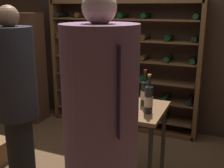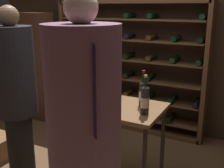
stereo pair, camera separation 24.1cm
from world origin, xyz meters
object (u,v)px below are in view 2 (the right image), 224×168
Objects in this scene: person_bystander_dark_jacket at (16,92)px; wine_glass_stemmed_center at (114,104)px; wine_bottle_green_slim at (145,100)px; display_cabinet at (39,67)px; wine_rack at (129,67)px; wine_glass_stemmed_right at (109,90)px; person_guest_plum_blouse at (84,133)px; wine_bottle_amber_reserve at (143,93)px; tasting_table at (118,116)px.

wine_glass_stemmed_center is (0.97, 0.29, -0.06)m from person_bystander_dark_jacket.
display_cabinet is at bearing 153.66° from wine_bottle_green_slim.
wine_glass_stemmed_right is (0.35, -1.31, 0.02)m from wine_rack.
wine_glass_stemmed_center is at bearing -101.40° from person_bystander_dark_jacket.
person_bystander_dark_jacket is 1.31m from person_guest_plum_blouse.
person_bystander_dark_jacket is 1.30m from wine_bottle_green_slim.
wine_bottle_amber_reserve is (1.14, 0.62, -0.02)m from person_bystander_dark_jacket.
person_guest_plum_blouse is at bearing -69.10° from wine_glass_stemmed_right.
person_bystander_dark_jacket is at bearing -139.87° from wine_glass_stemmed_right.
wine_rack is 1.74m from wine_glass_stemmed_center.
person_bystander_dark_jacket is at bearing -161.38° from wine_bottle_green_slim.
person_guest_plum_blouse reaches higher than wine_glass_stemmed_right.
wine_rack is 1.97m from person_bystander_dark_jacket.
person_guest_plum_blouse is 0.87m from wine_glass_stemmed_center.
wine_bottle_green_slim is at bearing -15.17° from tasting_table.
wine_bottle_green_slim reaches higher than tasting_table.
wine_rack reaches higher than wine_glass_stemmed_right.
person_bystander_dark_jacket is (-0.91, -0.50, 0.27)m from tasting_table.
wine_rack is at bearing -39.33° from person_bystander_dark_jacket.
wine_bottle_green_slim reaches higher than wine_glass_stemmed_right.
display_cabinet is at bearing 148.31° from wine_glass_stemmed_center.
wine_glass_stemmed_right is (-0.40, 0.01, -0.02)m from wine_bottle_amber_reserve.
wine_bottle_amber_reserve is at bearing 140.81° from person_guest_plum_blouse.
wine_bottle_amber_reserve is at bearing -60.39° from wine_rack.
tasting_table is at bearing -153.89° from wine_bottle_amber_reserve.
person_guest_plum_blouse is at bearing -87.52° from wine_bottle_amber_reserve.
person_bystander_dark_jacket reaches higher than wine_bottle_green_slim.
person_guest_plum_blouse is (0.28, -1.06, 0.32)m from tasting_table.
wine_rack is 1.53m from tasting_table.
person_guest_plum_blouse is at bearing -92.77° from wine_bottle_green_slim.
person_guest_plum_blouse is 5.27× the size of wine_bottle_amber_reserve.
wine_glass_stemmed_right is (0.74, 0.62, -0.04)m from person_bystander_dark_jacket.
wine_bottle_green_slim is at bearing -99.29° from person_bystander_dark_jacket.
tasting_table is 0.31m from wine_glass_stemmed_center.
display_cabinet is 2.10m from wine_glass_stemmed_right.
wine_bottle_amber_reserve is 0.98× the size of wine_bottle_green_slim.
wine_rack is at bearing 104.93° from wine_glass_stemmed_right.
wine_glass_stemmed_center is (-0.16, -0.33, -0.04)m from wine_bottle_amber_reserve.
wine_bottle_green_slim is (0.84, -1.52, 0.05)m from wine_rack.
wine_glass_stemmed_right is at bearing 159.22° from person_guest_plum_blouse.
tasting_table is 0.43m from wine_bottle_green_slim.
wine_bottle_green_slim is (0.05, 0.97, -0.06)m from person_guest_plum_blouse.
wine_rack is 2.61m from person_guest_plum_blouse.
wine_glass_stemmed_right is at bearing -27.28° from display_cabinet.
wine_bottle_amber_reserve is at bearing -0.86° from wine_glass_stemmed_right.
tasting_table is at bearing -70.07° from wine_rack.
wine_bottle_amber_reserve is at bearing 26.11° from tasting_table.
tasting_table is 0.36m from wine_bottle_amber_reserve.
wine_glass_stemmed_center is 0.88× the size of wine_glass_stemmed_right.
person_guest_plum_blouse reaches higher than wine_glass_stemmed_center.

